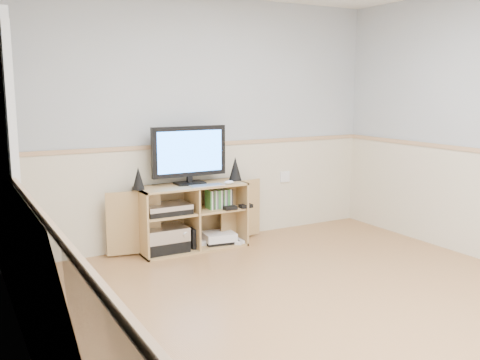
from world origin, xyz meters
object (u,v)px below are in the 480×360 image
monitor (189,153)px  game_consoles (218,238)px  keyboard (207,186)px  media_cabinet (190,215)px

monitor → game_consoles: monitor is taller
monitor → keyboard: monitor is taller
monitor → keyboard: size_ratio=2.37×
monitor → game_consoles: (0.28, -0.06, -0.89)m
media_cabinet → game_consoles: bearing=-12.8°
game_consoles → keyboard: bearing=-144.7°
media_cabinet → monitor: (0.00, -0.00, 0.63)m
keyboard → monitor: bearing=120.0°
monitor → game_consoles: 0.94m
media_cabinet → game_consoles: 0.39m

